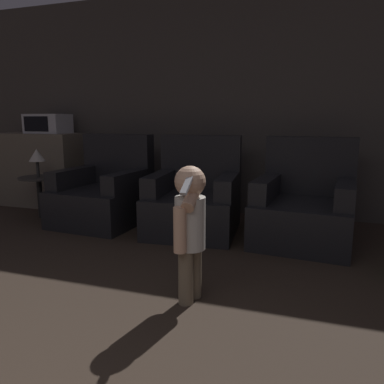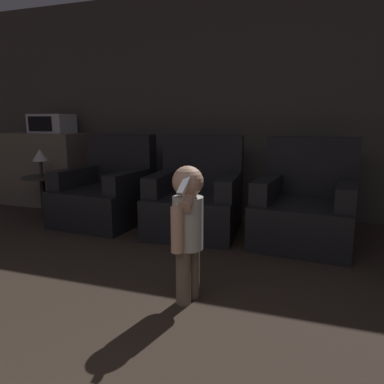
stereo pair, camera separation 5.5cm
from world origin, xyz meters
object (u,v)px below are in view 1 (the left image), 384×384
armchair_left (104,194)px  lamp (37,156)px  person_toddler (190,223)px  microwave (48,124)px  armchair_middle (195,200)px  armchair_right (304,208)px

armchair_left → lamp: bearing=-171.5°
person_toddler → microwave: 3.33m
armchair_left → armchair_middle: size_ratio=0.99×
armchair_middle → lamp: size_ratio=3.03×
armchair_left → person_toddler: 2.09m
microwave → lamp: bearing=-63.2°
armchair_left → armchair_right: size_ratio=0.99×
person_toddler → microwave: microwave is taller
armchair_left → microwave: 1.45m
armchair_middle → armchair_right: 1.07m
armchair_middle → person_toddler: size_ratio=1.13×
armchair_middle → armchair_right: size_ratio=1.00×
person_toddler → lamp: size_ratio=2.67×
person_toddler → microwave: (-2.60, 1.99, 0.56)m
microwave → armchair_right: bearing=-9.4°
armchair_middle → microwave: size_ratio=1.88×
lamp → armchair_middle: bearing=2.1°
person_toddler → lamp: person_toddler is taller
armchair_middle → person_toddler: armchair_middle is taller
armchair_middle → lamp: bearing=177.0°
armchair_right → lamp: bearing=-173.7°
armchair_left → microwave: bearing=158.2°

